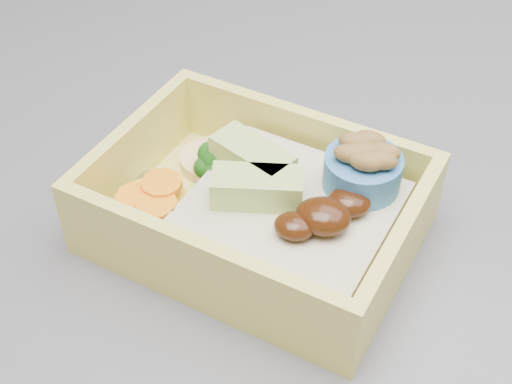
# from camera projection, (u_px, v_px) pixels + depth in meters

# --- Properties ---
(bento_box) EXTENTS (0.21, 0.18, 0.07)m
(bento_box) POSITION_uv_depth(u_px,v_px,m) (266.00, 208.00, 0.42)
(bento_box) COLOR #E3D85E
(bento_box) RESTS_ON island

